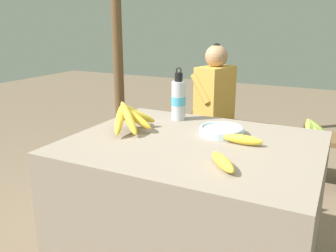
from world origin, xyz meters
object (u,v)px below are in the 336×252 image
(wooden_bench, at_px, (241,132))
(loose_banana_side, at_px, (242,140))
(water_bottle, at_px, (178,99))
(support_post_near, at_px, (116,9))
(banana_bunch_ripe, at_px, (130,116))
(banana_bunch_green, at_px, (312,126))
(serving_bowl, at_px, (221,130))
(seated_vendor, at_px, (210,99))
(loose_banana_front, at_px, (223,162))

(wooden_bench, bearing_deg, loose_banana_side, -75.18)
(water_bottle, bearing_deg, support_post_near, 135.26)
(banana_bunch_ripe, height_order, banana_bunch_green, banana_bunch_ripe)
(serving_bowl, bearing_deg, banana_bunch_green, 75.12)
(water_bottle, bearing_deg, seated_vendor, 100.34)
(water_bottle, bearing_deg, banana_bunch_ripe, -112.95)
(serving_bowl, height_order, water_bottle, water_bottle)
(banana_bunch_ripe, bearing_deg, serving_bowl, 17.95)
(serving_bowl, xyz_separation_m, seated_vendor, (-0.50, 1.20, -0.12))
(banana_bunch_ripe, relative_size, seated_vendor, 0.30)
(seated_vendor, bearing_deg, banana_bunch_green, -164.78)
(serving_bowl, xyz_separation_m, loose_banana_side, (0.13, -0.10, 0.00))
(serving_bowl, bearing_deg, loose_banana_front, -70.93)
(seated_vendor, bearing_deg, loose_banana_front, 125.24)
(banana_bunch_green, bearing_deg, loose_banana_side, -98.40)
(water_bottle, relative_size, support_post_near, 0.11)
(water_bottle, xyz_separation_m, loose_banana_side, (0.44, -0.25, -0.09))
(water_bottle, xyz_separation_m, support_post_near, (-1.25, 1.24, 0.54))
(water_bottle, height_order, wooden_bench, water_bottle)
(banana_bunch_ripe, height_order, loose_banana_side, banana_bunch_ripe)
(water_bottle, bearing_deg, serving_bowl, -27.47)
(serving_bowl, distance_m, loose_banana_front, 0.41)
(loose_banana_front, xyz_separation_m, seated_vendor, (-0.63, 1.59, -0.12))
(banana_bunch_green, bearing_deg, banana_bunch_ripe, -119.10)
(loose_banana_front, distance_m, banana_bunch_green, 1.64)
(banana_bunch_ripe, bearing_deg, seated_vendor, 92.67)
(water_bottle, distance_m, loose_banana_front, 0.71)
(water_bottle, bearing_deg, loose_banana_side, -30.22)
(wooden_bench, bearing_deg, banana_bunch_green, 0.28)
(loose_banana_side, bearing_deg, banana_bunch_ripe, -175.39)
(loose_banana_side, bearing_deg, support_post_near, 138.49)
(loose_banana_front, distance_m, wooden_bench, 1.69)
(banana_bunch_ripe, bearing_deg, loose_banana_front, -23.64)
(loose_banana_front, distance_m, loose_banana_side, 0.29)
(wooden_bench, bearing_deg, banana_bunch_ripe, -99.03)
(wooden_bench, bearing_deg, loose_banana_front, -77.65)
(banana_bunch_ripe, relative_size, loose_banana_side, 1.78)
(banana_bunch_ripe, xyz_separation_m, loose_banana_side, (0.56, 0.05, -0.05))
(banana_bunch_green, bearing_deg, wooden_bench, -179.72)
(serving_bowl, bearing_deg, banana_bunch_ripe, -162.05)
(loose_banana_front, relative_size, support_post_near, 0.06)
(water_bottle, height_order, loose_banana_front, water_bottle)
(serving_bowl, height_order, wooden_bench, serving_bowl)
(serving_bowl, xyz_separation_m, loose_banana_front, (0.13, -0.39, 0.00))
(banana_bunch_ripe, distance_m, loose_banana_side, 0.57)
(seated_vendor, xyz_separation_m, banana_bunch_green, (0.82, 0.02, -0.14))
(seated_vendor, relative_size, support_post_near, 0.40)
(water_bottle, distance_m, wooden_bench, 1.17)
(banana_bunch_ripe, xyz_separation_m, banana_bunch_green, (0.76, 1.36, -0.31))
(loose_banana_side, distance_m, support_post_near, 2.34)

